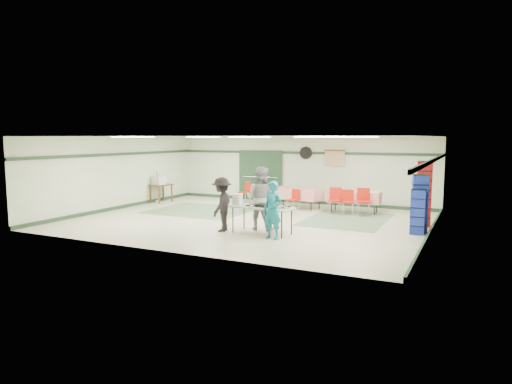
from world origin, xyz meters
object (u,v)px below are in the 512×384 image
at_px(chair_a, 348,199).
at_px(chair_loose_a, 256,191).
at_px(chair_loose_b, 246,190).
at_px(dining_table_a, 354,196).
at_px(crate_stack_blue_b, 420,204).
at_px(office_printer, 159,180).
at_px(crate_stack_red, 424,194).
at_px(volunteer_grey, 260,198).
at_px(chair_b, 335,198).
at_px(printer_table, 161,187).
at_px(serving_table, 262,208).
at_px(crate_stack_blue_a, 418,212).
at_px(chair_c, 364,199).
at_px(dining_table_b, 297,193).
at_px(broom, 158,186).
at_px(chair_d, 295,198).
at_px(volunteer_dark, 222,204).
at_px(volunteer_teal, 273,210).

xyz_separation_m(chair_a, chair_loose_a, (-4.05, 1.05, -0.04)).
bearing_deg(chair_loose_b, dining_table_a, 27.98).
relative_size(crate_stack_blue_b, office_printer, 3.67).
xyz_separation_m(dining_table_a, crate_stack_red, (2.50, -1.59, 0.41)).
distance_m(volunteer_grey, dining_table_a, 4.62).
xyz_separation_m(chair_a, chair_b, (-0.45, 0.01, 0.03)).
bearing_deg(printer_table, office_printer, -84.72).
distance_m(serving_table, crate_stack_blue_a, 4.33).
bearing_deg(chair_c, dining_table_b, 149.97).
bearing_deg(chair_loose_b, chair_a, 20.66).
relative_size(dining_table_a, chair_c, 1.96).
bearing_deg(chair_b, broom, 176.49).
bearing_deg(chair_b, printer_table, 175.94).
bearing_deg(crate_stack_blue_b, chair_a, 141.04).
distance_m(crate_stack_red, printer_table, 10.32).
bearing_deg(office_printer, chair_d, 13.78).
xyz_separation_m(volunteer_dark, crate_stack_red, (5.09, 3.36, 0.21)).
bearing_deg(dining_table_b, chair_c, -2.04).
height_order(chair_a, chair_d, chair_a).
distance_m(volunteer_dark, chair_b, 4.84).
bearing_deg(chair_loose_b, serving_table, -26.91).
relative_size(chair_a, broom, 0.67).
relative_size(volunteer_teal, dining_table_b, 0.76).
relative_size(chair_loose_b, office_printer, 1.99).
relative_size(volunteer_teal, crate_stack_blue_a, 1.22).
bearing_deg(chair_d, crate_stack_blue_a, -10.88).
height_order(volunteer_grey, crate_stack_red, crate_stack_red).
height_order(dining_table_a, chair_a, chair_a).
bearing_deg(serving_table, dining_table_b, 104.49).
relative_size(chair_a, chair_loose_a, 1.09).
xyz_separation_m(dining_table_b, chair_b, (1.66, -0.56, -0.01)).
xyz_separation_m(serving_table, crate_stack_blue_a, (3.92, 1.83, -0.09)).
bearing_deg(broom, serving_table, -27.67).
height_order(volunteer_dark, crate_stack_blue_b, crate_stack_blue_b).
xyz_separation_m(crate_stack_red, broom, (-10.38, 0.52, -0.31)).
height_order(chair_loose_a, printer_table, chair_loose_a).
bearing_deg(printer_table, chair_b, 8.65).
distance_m(volunteer_grey, chair_c, 4.31).
distance_m(volunteer_teal, printer_table, 8.12).
bearing_deg(serving_table, volunteer_teal, -36.73).
height_order(chair_a, office_printer, office_printer).
bearing_deg(chair_loose_a, crate_stack_blue_b, -22.18).
bearing_deg(crate_stack_red, chair_loose_a, 162.71).
bearing_deg(crate_stack_blue_b, dining_table_b, 150.47).
bearing_deg(crate_stack_blue_b, chair_loose_a, 154.67).
bearing_deg(volunteer_teal, office_printer, 162.05).
bearing_deg(crate_stack_red, broom, 177.11).
height_order(chair_a, chair_c, chair_c).
relative_size(chair_b, broom, 0.71).
height_order(volunteer_dark, crate_stack_red, crate_stack_red).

